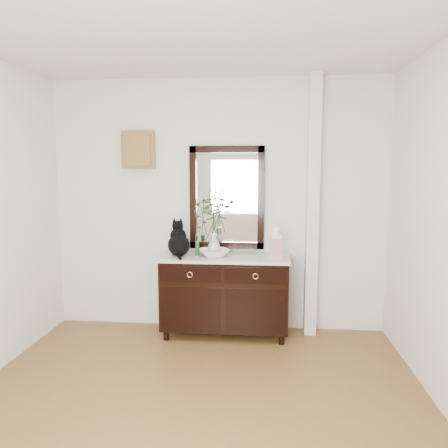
# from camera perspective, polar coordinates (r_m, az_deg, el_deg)

# --- Properties ---
(ground_plane) EXTENTS (3.60, 4.00, 0.02)m
(ground_plane) POSITION_cam_1_polar(r_m,az_deg,el_deg) (3.26, -4.88, -25.55)
(ground_plane) COLOR brown
(ground_plane) RESTS_ON ground
(wall_back) EXTENTS (3.60, 0.04, 2.70)m
(wall_back) POSITION_cam_1_polar(r_m,az_deg,el_deg) (4.72, -0.82, 2.37)
(wall_back) COLOR silver
(wall_back) RESTS_ON ground
(pilaster) EXTENTS (0.12, 0.20, 2.70)m
(pilaster) POSITION_cam_1_polar(r_m,az_deg,el_deg) (4.64, 11.46, 2.13)
(pilaster) COLOR silver
(pilaster) RESTS_ON ground
(sideboard) EXTENTS (1.33, 0.52, 0.82)m
(sideboard) POSITION_cam_1_polar(r_m,az_deg,el_deg) (4.62, 0.12, -8.80)
(sideboard) COLOR black
(sideboard) RESTS_ON ground
(wall_mirror) EXTENTS (0.80, 0.06, 1.10)m
(wall_mirror) POSITION_cam_1_polar(r_m,az_deg,el_deg) (4.69, 0.38, 3.44)
(wall_mirror) COLOR black
(wall_mirror) RESTS_ON wall_back
(key_cabinet) EXTENTS (0.35, 0.10, 0.40)m
(key_cabinet) POSITION_cam_1_polar(r_m,az_deg,el_deg) (4.83, -11.10, 9.47)
(key_cabinet) COLOR brown
(key_cabinet) RESTS_ON wall_back
(cat) EXTENTS (0.35, 0.39, 0.37)m
(cat) POSITION_cam_1_polar(r_m,az_deg,el_deg) (4.56, -5.93, -1.83)
(cat) COLOR black
(cat) RESTS_ON sideboard
(lotus_bowl) EXTENTS (0.38, 0.38, 0.08)m
(lotus_bowl) POSITION_cam_1_polar(r_m,az_deg,el_deg) (4.51, -1.32, -3.79)
(lotus_bowl) COLOR white
(lotus_bowl) RESTS_ON sideboard
(vase_branches) EXTENTS (0.45, 0.45, 0.75)m
(vase_branches) POSITION_cam_1_polar(r_m,az_deg,el_deg) (4.46, -1.33, 0.70)
(vase_branches) COLOR silver
(vase_branches) RESTS_ON lotus_bowl
(bud_vase_rose) EXTENTS (0.07, 0.07, 0.57)m
(bud_vase_rose) POSITION_cam_1_polar(r_m,az_deg,el_deg) (4.54, -3.55, -0.58)
(bud_vase_rose) COLOR #265C31
(bud_vase_rose) RESTS_ON sideboard
(ginger_jar) EXTENTS (0.13, 0.13, 0.34)m
(ginger_jar) POSITION_cam_1_polar(r_m,az_deg,el_deg) (4.41, 6.83, -2.34)
(ginger_jar) COLOR white
(ginger_jar) RESTS_ON sideboard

